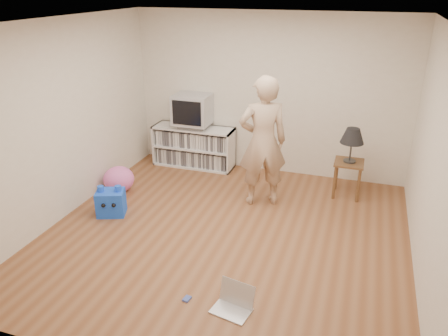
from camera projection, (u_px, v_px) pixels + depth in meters
ground at (225, 235)px, 5.59m from camera, size 4.50×4.50×0.00m
walls at (225, 139)px, 5.08m from camera, size 4.52×4.52×2.60m
ceiling at (225, 22)px, 4.57m from camera, size 4.50×4.50×0.01m
media_unit at (194, 146)px, 7.59m from camera, size 1.40×0.45×0.70m
dvd_deck at (193, 125)px, 7.42m from camera, size 0.45×0.35×0.07m
crt_tv at (193, 109)px, 7.31m from camera, size 0.60×0.53×0.50m
side_table at (348, 170)px, 6.47m from camera, size 0.42×0.42×0.55m
table_lamp at (352, 137)px, 6.26m from camera, size 0.34×0.34×0.52m
person at (263, 142)px, 6.06m from camera, size 0.81×0.69×1.87m
laptop at (234, 302)px, 4.32m from camera, size 0.42×0.36×0.26m
playing_cards at (187, 299)px, 4.45m from camera, size 0.08×0.10×0.02m
plush_blue at (111, 202)px, 6.02m from camera, size 0.45×0.41×0.43m
plush_pink at (119, 179)px, 6.69m from camera, size 0.51×0.51×0.39m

